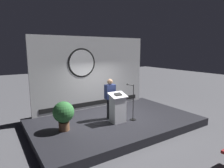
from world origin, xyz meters
name	(u,v)px	position (x,y,z in m)	size (l,w,h in m)	color
ground_plane	(115,126)	(0.00, 0.00, 0.00)	(40.00, 40.00, 0.00)	#4C4C51
stage_platform	(115,122)	(0.00, 0.00, 0.15)	(6.40, 4.00, 0.30)	black
banner_display	(93,73)	(-0.02, 1.85, 1.95)	(5.59, 0.12, 3.29)	silver
podium	(118,108)	(-0.11, -0.35, 0.85)	(0.64, 0.49, 1.14)	silver
speaker_person	(110,99)	(-0.15, 0.13, 1.12)	(0.40, 0.26, 1.60)	black
microphone_stand	(132,107)	(0.51, -0.44, 0.79)	(0.24, 0.55, 1.41)	black
potted_plant	(64,113)	(-2.09, 0.00, 0.90)	(0.72, 0.72, 1.01)	brown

